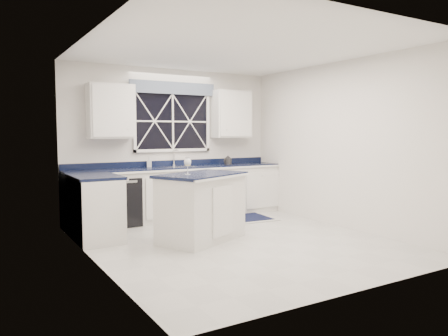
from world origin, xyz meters
TOP-DOWN VIEW (x-y plane):
  - ground at (0.00, 0.00)m, footprint 4.50×4.50m
  - back_wall at (0.00, 2.25)m, footprint 4.00×0.10m
  - base_cabinets at (-0.33, 1.78)m, footprint 3.99×1.60m
  - countertop at (0.00, 1.95)m, footprint 3.98×0.64m
  - dishwasher at (-1.10, 1.95)m, footprint 0.60×0.58m
  - window at (0.00, 2.20)m, footprint 1.65×0.09m
  - upper_cabinets at (0.00, 2.08)m, footprint 3.10×0.34m
  - faucet at (0.00, 2.14)m, footprint 0.05×0.20m
  - island at (-0.40, 0.35)m, footprint 1.50×1.25m
  - rug at (0.79, 1.35)m, footprint 1.49×0.98m
  - kettle at (1.02, 1.95)m, footprint 0.23×0.19m
  - wine_glass at (-0.63, 0.31)m, footprint 0.10×0.10m
  - soap_bottle at (-0.49, 2.12)m, footprint 0.10×0.11m

SIDE VIEW (x-z plane):
  - ground at x=0.00m, z-range 0.00..0.00m
  - rug at x=0.79m, z-range 0.00..0.02m
  - dishwasher at x=-1.10m, z-range 0.00..0.82m
  - base_cabinets at x=-0.33m, z-range 0.00..0.90m
  - island at x=-0.40m, z-range 0.00..0.97m
  - countertop at x=0.00m, z-range 0.90..0.94m
  - kettle at x=1.02m, z-range 0.93..1.11m
  - soap_bottle at x=-0.49m, z-range 0.94..1.12m
  - faucet at x=0.00m, z-range 0.95..1.25m
  - wine_glass at x=-0.63m, z-range 1.01..1.25m
  - back_wall at x=0.00m, z-range 0.00..2.70m
  - window at x=0.00m, z-range 1.20..2.46m
  - upper_cabinets at x=0.00m, z-range 1.45..2.35m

